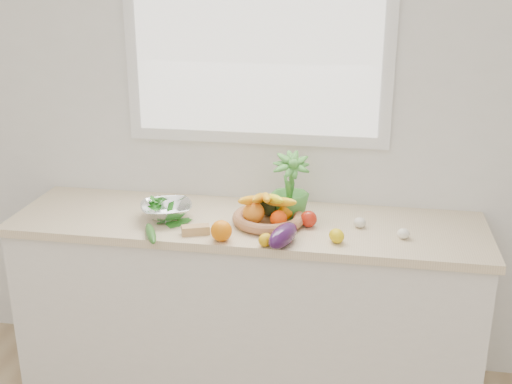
% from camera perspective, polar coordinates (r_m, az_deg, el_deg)
% --- Properties ---
extents(back_wall, '(4.50, 0.02, 2.70)m').
position_cam_1_polar(back_wall, '(3.19, 0.11, 7.05)').
color(back_wall, white).
rests_on(back_wall, ground).
extents(counter_cabinet, '(2.20, 0.58, 0.86)m').
position_cam_1_polar(counter_cabinet, '(3.24, -0.82, -10.20)').
color(counter_cabinet, silver).
rests_on(counter_cabinet, ground).
extents(countertop, '(2.24, 0.62, 0.04)m').
position_cam_1_polar(countertop, '(3.05, -0.86, -2.84)').
color(countertop, beige).
rests_on(countertop, counter_cabinet).
extents(window_frame, '(1.30, 0.03, 1.10)m').
position_cam_1_polar(window_frame, '(3.11, 0.06, 14.20)').
color(window_frame, white).
rests_on(window_frame, back_wall).
extents(window_pane, '(1.18, 0.01, 0.98)m').
position_cam_1_polar(window_pane, '(3.09, -0.00, 14.16)').
color(window_pane, white).
rests_on(window_pane, window_frame).
extents(orange_loose, '(0.12, 0.12, 0.09)m').
position_cam_1_polar(orange_loose, '(2.80, -3.10, -3.46)').
color(orange_loose, orange).
rests_on(orange_loose, countertop).
extents(lemon_a, '(0.07, 0.09, 0.07)m').
position_cam_1_polar(lemon_a, '(2.84, -3.15, -3.37)').
color(lemon_a, yellow).
rests_on(lemon_a, countertop).
extents(lemon_b, '(0.08, 0.09, 0.06)m').
position_cam_1_polar(lemon_b, '(2.75, 0.85, -4.27)').
color(lemon_b, '#D69D0B').
rests_on(lemon_b, countertop).
extents(lemon_c, '(0.09, 0.10, 0.06)m').
position_cam_1_polar(lemon_c, '(2.81, 7.18, -3.88)').
color(lemon_c, yellow).
rests_on(lemon_c, countertop).
extents(apple, '(0.10, 0.10, 0.08)m').
position_cam_1_polar(apple, '(2.96, 4.70, -2.40)').
color(apple, '#B3200E').
rests_on(apple, countertop).
extents(ginger, '(0.13, 0.09, 0.04)m').
position_cam_1_polar(ginger, '(2.89, -5.39, -3.37)').
color(ginger, tan).
rests_on(ginger, countertop).
extents(garlic_a, '(0.05, 0.05, 0.05)m').
position_cam_1_polar(garlic_a, '(2.90, 12.98, -3.62)').
color(garlic_a, white).
rests_on(garlic_a, countertop).
extents(garlic_b, '(0.07, 0.07, 0.05)m').
position_cam_1_polar(garlic_b, '(2.98, 9.22, -2.70)').
color(garlic_b, beige).
rests_on(garlic_b, countertop).
extents(garlic_c, '(0.06, 0.06, 0.04)m').
position_cam_1_polar(garlic_c, '(2.89, 2.63, -3.25)').
color(garlic_c, silver).
rests_on(garlic_c, countertop).
extents(eggplant, '(0.15, 0.24, 0.09)m').
position_cam_1_polar(eggplant, '(2.76, 2.42, -3.88)').
color(eggplant, '#30103B').
rests_on(eggplant, countertop).
extents(cucumber, '(0.13, 0.22, 0.04)m').
position_cam_1_polar(cucumber, '(2.87, -9.34, -3.65)').
color(cucumber, '#1C5519').
rests_on(cucumber, countertop).
extents(radish, '(0.03, 0.03, 0.03)m').
position_cam_1_polar(radish, '(2.76, 0.85, -4.53)').
color(radish, red).
rests_on(radish, countertop).
extents(potted_herb, '(0.22, 0.22, 0.32)m').
position_cam_1_polar(potted_herb, '(3.02, 3.05, 0.45)').
color(potted_herb, '#418C33').
rests_on(potted_herb, countertop).
extents(fruit_basket, '(0.40, 0.40, 0.18)m').
position_cam_1_polar(fruit_basket, '(2.98, 1.05, -1.94)').
color(fruit_basket, '#AC784C').
rests_on(fruit_basket, countertop).
extents(colander_with_spinach, '(0.31, 0.31, 0.12)m').
position_cam_1_polar(colander_with_spinach, '(3.05, -7.98, -1.32)').
color(colander_with_spinach, white).
rests_on(colander_with_spinach, countertop).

